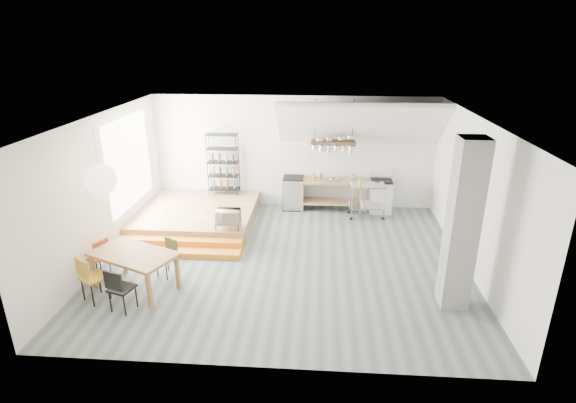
# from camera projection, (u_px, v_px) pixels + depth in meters

# --- Properties ---
(floor) EXTENTS (8.00, 8.00, 0.00)m
(floor) POSITION_uv_depth(u_px,v_px,m) (284.00, 260.00, 10.14)
(floor) COLOR #525D5F
(floor) RESTS_ON ground
(wall_back) EXTENTS (8.00, 0.04, 3.20)m
(wall_back) POSITION_uv_depth(u_px,v_px,m) (294.00, 152.00, 12.85)
(wall_back) COLOR silver
(wall_back) RESTS_ON ground
(wall_left) EXTENTS (0.04, 7.00, 3.20)m
(wall_left) POSITION_uv_depth(u_px,v_px,m) (103.00, 189.00, 9.85)
(wall_left) COLOR silver
(wall_left) RESTS_ON ground
(wall_right) EXTENTS (0.04, 7.00, 3.20)m
(wall_right) POSITION_uv_depth(u_px,v_px,m) (476.00, 198.00, 9.31)
(wall_right) COLOR silver
(wall_right) RESTS_ON ground
(ceiling) EXTENTS (8.00, 7.00, 0.02)m
(ceiling) POSITION_uv_depth(u_px,v_px,m) (284.00, 118.00, 9.01)
(ceiling) COLOR white
(ceiling) RESTS_ON wall_back
(slope_ceiling) EXTENTS (4.40, 1.44, 1.32)m
(slope_ceiling) POSITION_uv_depth(u_px,v_px,m) (361.00, 124.00, 11.83)
(slope_ceiling) COLOR white
(slope_ceiling) RESTS_ON wall_back
(window_pane) EXTENTS (0.02, 2.50, 2.20)m
(window_pane) POSITION_uv_depth(u_px,v_px,m) (130.00, 162.00, 11.18)
(window_pane) COLOR white
(window_pane) RESTS_ON wall_left
(platform) EXTENTS (3.00, 3.00, 0.40)m
(platform) POSITION_uv_depth(u_px,v_px,m) (198.00, 215.00, 12.11)
(platform) COLOR #8E6947
(platform) RESTS_ON ground
(step_lower) EXTENTS (3.00, 0.35, 0.13)m
(step_lower) POSITION_uv_depth(u_px,v_px,m) (176.00, 252.00, 10.33)
(step_lower) COLOR orange
(step_lower) RESTS_ON ground
(step_upper) EXTENTS (3.00, 0.35, 0.27)m
(step_upper) POSITION_uv_depth(u_px,v_px,m) (180.00, 243.00, 10.64)
(step_upper) COLOR orange
(step_upper) RESTS_ON ground
(concrete_column) EXTENTS (0.50, 0.50, 3.20)m
(concrete_column) POSITION_uv_depth(u_px,v_px,m) (462.00, 226.00, 7.95)
(concrete_column) COLOR gray
(concrete_column) RESTS_ON ground
(kitchen_counter) EXTENTS (1.80, 0.60, 0.91)m
(kitchen_counter) POSITION_uv_depth(u_px,v_px,m) (331.00, 189.00, 12.79)
(kitchen_counter) COLOR #8E6947
(kitchen_counter) RESTS_ON ground
(stove) EXTENTS (0.60, 0.60, 1.18)m
(stove) POSITION_uv_depth(u_px,v_px,m) (381.00, 195.00, 12.75)
(stove) COLOR white
(stove) RESTS_ON ground
(pot_rack) EXTENTS (1.20, 0.50, 1.43)m
(pot_rack) POSITION_uv_depth(u_px,v_px,m) (334.00, 145.00, 12.10)
(pot_rack) COLOR #412C1A
(pot_rack) RESTS_ON ceiling
(wire_shelving) EXTENTS (0.88, 0.38, 1.80)m
(wire_shelving) POSITION_uv_depth(u_px,v_px,m) (223.00, 163.00, 12.80)
(wire_shelving) COLOR black
(wire_shelving) RESTS_ON platform
(microwave_shelf) EXTENTS (0.60, 0.40, 0.16)m
(microwave_shelf) POSITION_uv_depth(u_px,v_px,m) (228.00, 223.00, 10.74)
(microwave_shelf) COLOR #8E6947
(microwave_shelf) RESTS_ON platform
(paper_lantern) EXTENTS (0.60, 0.60, 0.60)m
(paper_lantern) POSITION_uv_depth(u_px,v_px,m) (101.00, 179.00, 8.52)
(paper_lantern) COLOR white
(paper_lantern) RESTS_ON ceiling
(dining_table) EXTENTS (1.87, 1.51, 0.78)m
(dining_table) POSITION_uv_depth(u_px,v_px,m) (133.00, 257.00, 8.79)
(dining_table) COLOR olive
(dining_table) RESTS_ON ground
(chair_mustard) EXTENTS (0.59, 0.59, 0.94)m
(chair_mustard) POSITION_uv_depth(u_px,v_px,m) (90.00, 275.00, 8.38)
(chair_mustard) COLOR #B7871F
(chair_mustard) RESTS_ON ground
(chair_black) EXTENTS (0.50, 0.50, 0.88)m
(chair_black) POSITION_uv_depth(u_px,v_px,m) (119.00, 287.00, 8.08)
(chair_black) COLOR black
(chair_black) RESTS_ON ground
(chair_olive) EXTENTS (0.50, 0.50, 0.80)m
(chair_olive) POSITION_uv_depth(u_px,v_px,m) (168.00, 254.00, 9.38)
(chair_olive) COLOR brown
(chair_olive) RESTS_ON ground
(chair_red) EXTENTS (0.51, 0.51, 0.85)m
(chair_red) POSITION_uv_depth(u_px,v_px,m) (99.00, 254.00, 9.29)
(chair_red) COLOR #BF471B
(chair_red) RESTS_ON ground
(rolling_cart) EXTENTS (1.00, 0.61, 0.94)m
(rolling_cart) POSITION_uv_depth(u_px,v_px,m) (367.00, 196.00, 12.31)
(rolling_cart) COLOR silver
(rolling_cart) RESTS_ON ground
(mini_fridge) EXTENTS (0.56, 0.56, 0.95)m
(mini_fridge) POSITION_uv_depth(u_px,v_px,m) (293.00, 193.00, 12.96)
(mini_fridge) COLOR black
(mini_fridge) RESTS_ON ground
(microwave) EXTENTS (0.58, 0.40, 0.31)m
(microwave) POSITION_uv_depth(u_px,v_px,m) (228.00, 216.00, 10.68)
(microwave) COLOR beige
(microwave) RESTS_ON microwave_shelf
(bowl) EXTENTS (0.32, 0.32, 0.06)m
(bowl) POSITION_uv_depth(u_px,v_px,m) (334.00, 179.00, 12.63)
(bowl) COLOR silver
(bowl) RESTS_ON kitchen_counter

